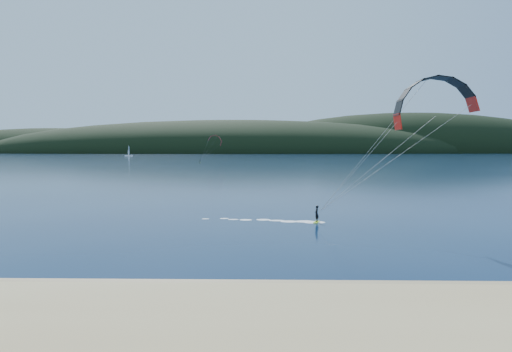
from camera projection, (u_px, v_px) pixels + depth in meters
The scene contains 6 objects.
ground at pixel (128, 328), 16.12m from camera, with size 1800.00×1800.00×0.00m, color #071835.
wet_sand at pixel (158, 288), 20.60m from camera, with size 220.00×2.50×0.10m.
headland at pixel (262, 153), 759.84m from camera, with size 1200.00×310.00×140.00m.
kitesurfer_near at pixel (426, 122), 35.65m from camera, with size 23.31×6.04×12.73m.
kitesurfer_far at pixel (214, 142), 209.78m from camera, with size 12.03×7.90×13.99m.
sailboat at pixel (129, 155), 411.53m from camera, with size 7.34×4.78×10.55m.
Camera 1 is at (5.02, -15.65, 6.57)m, focal length 30.78 mm.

